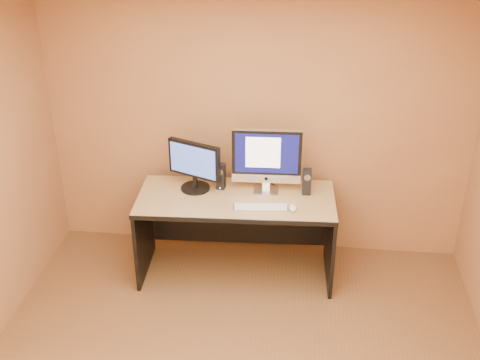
{
  "coord_description": "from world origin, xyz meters",
  "views": [
    {
      "loc": [
        0.41,
        -3.22,
        3.45
      ],
      "look_at": [
        -0.09,
        1.36,
        1.05
      ],
      "focal_mm": 45.0,
      "sensor_mm": 36.0,
      "label": 1
    }
  ],
  "objects": [
    {
      "name": "walls",
      "position": [
        0.0,
        0.0,
        1.3
      ],
      "size": [
        4.0,
        4.0,
        2.6
      ],
      "primitive_type": null,
      "color": "olive",
      "rests_on": "ground"
    },
    {
      "name": "ceiling",
      "position": [
        0.0,
        0.0,
        2.6
      ],
      "size": [
        4.0,
        4.0,
        0.0
      ],
      "primitive_type": "plane",
      "color": "white",
      "rests_on": "walls"
    },
    {
      "name": "desk",
      "position": [
        -0.14,
        1.46,
        0.41
      ],
      "size": [
        1.81,
        0.85,
        0.82
      ],
      "primitive_type": null,
      "rotation": [
        0.0,
        0.0,
        0.04
      ],
      "color": "tan",
      "rests_on": "ground"
    },
    {
      "name": "imac",
      "position": [
        0.12,
        1.6,
        1.12
      ],
      "size": [
        0.64,
        0.26,
        0.61
      ],
      "primitive_type": null,
      "rotation": [
        0.0,
        0.0,
        0.04
      ],
      "color": "silver",
      "rests_on": "desk"
    },
    {
      "name": "second_monitor",
      "position": [
        -0.53,
        1.58,
        1.05
      ],
      "size": [
        0.59,
        0.45,
        0.47
      ],
      "primitive_type": null,
      "rotation": [
        0.0,
        0.0,
        -0.39
      ],
      "color": "black",
      "rests_on": "desk"
    },
    {
      "name": "speaker_left",
      "position": [
        -0.3,
        1.62,
        0.94
      ],
      "size": [
        0.08,
        0.09,
        0.24
      ],
      "primitive_type": null,
      "rotation": [
        0.0,
        0.0,
        -0.11
      ],
      "color": "black",
      "rests_on": "desk"
    },
    {
      "name": "speaker_right",
      "position": [
        0.49,
        1.6,
        0.94
      ],
      "size": [
        0.08,
        0.08,
        0.24
      ],
      "primitive_type": null,
      "rotation": [
        0.0,
        0.0,
        0.06
      ],
      "color": "black",
      "rests_on": "desk"
    },
    {
      "name": "keyboard",
      "position": [
        0.1,
        1.29,
        0.83
      ],
      "size": [
        0.49,
        0.17,
        0.02
      ],
      "primitive_type": "cube",
      "rotation": [
        0.0,
        0.0,
        0.09
      ],
      "color": "silver",
      "rests_on": "desk"
    },
    {
      "name": "mouse",
      "position": [
        0.38,
        1.3,
        0.84
      ],
      "size": [
        0.07,
        0.12,
        0.04
      ],
      "primitive_type": "ellipsoid",
      "rotation": [
        0.0,
        0.0,
        0.06
      ],
      "color": "silver",
      "rests_on": "desk"
    },
    {
      "name": "cable_a",
      "position": [
        0.16,
        1.77,
        0.82
      ],
      "size": [
        0.13,
        0.22,
        0.01
      ],
      "primitive_type": "cylinder",
      "rotation": [
        1.57,
        0.0,
        0.53
      ],
      "color": "black",
      "rests_on": "desk"
    },
    {
      "name": "cable_b",
      "position": [
        0.09,
        1.78,
        0.82
      ],
      "size": [
        0.06,
        0.2,
        0.01
      ],
      "primitive_type": "cylinder",
      "rotation": [
        1.57,
        0.0,
        -0.26
      ],
      "color": "black",
      "rests_on": "desk"
    }
  ]
}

